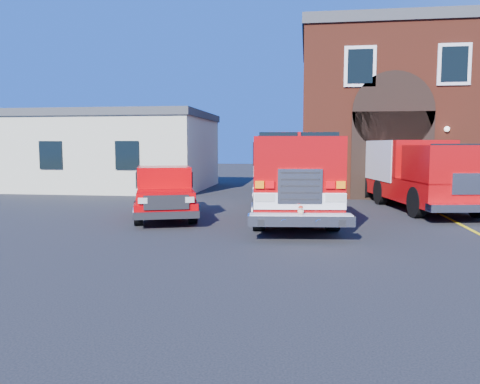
# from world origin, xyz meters

# --- Properties ---
(ground) EXTENTS (100.00, 100.00, 0.00)m
(ground) POSITION_xyz_m (0.00, 0.00, 0.00)
(ground) COLOR black
(ground) RESTS_ON ground
(parking_stripe_near) EXTENTS (0.12, 3.00, 0.01)m
(parking_stripe_near) POSITION_xyz_m (6.50, 1.00, 0.00)
(parking_stripe_near) COLOR yellow
(parking_stripe_near) RESTS_ON ground
(parking_stripe_mid) EXTENTS (0.12, 3.00, 0.01)m
(parking_stripe_mid) POSITION_xyz_m (6.50, 4.00, 0.00)
(parking_stripe_mid) COLOR yellow
(parking_stripe_mid) RESTS_ON ground
(parking_stripe_far) EXTENTS (0.12, 3.00, 0.01)m
(parking_stripe_far) POSITION_xyz_m (6.50, 7.00, 0.00)
(parking_stripe_far) COLOR yellow
(parking_stripe_far) RESTS_ON ground
(fire_station) EXTENTS (15.20, 10.20, 8.45)m
(fire_station) POSITION_xyz_m (8.99, 13.98, 4.25)
(fire_station) COLOR maroon
(fire_station) RESTS_ON ground
(side_building) EXTENTS (10.20, 8.20, 4.35)m
(side_building) POSITION_xyz_m (-9.00, 13.00, 2.20)
(side_building) COLOR beige
(side_building) RESTS_ON ground
(fire_engine) EXTENTS (3.54, 9.53, 2.87)m
(fire_engine) POSITION_xyz_m (1.05, 3.74, 1.49)
(fire_engine) COLOR black
(fire_engine) RESTS_ON ground
(pickup_truck) EXTENTS (3.54, 5.70, 1.76)m
(pickup_truck) POSITION_xyz_m (-3.24, 2.78, 0.83)
(pickup_truck) COLOR black
(pickup_truck) RESTS_ON ground
(secondary_truck) EXTENTS (3.93, 8.58, 2.68)m
(secondary_truck) POSITION_xyz_m (6.03, 6.61, 1.46)
(secondary_truck) COLOR black
(secondary_truck) RESTS_ON ground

